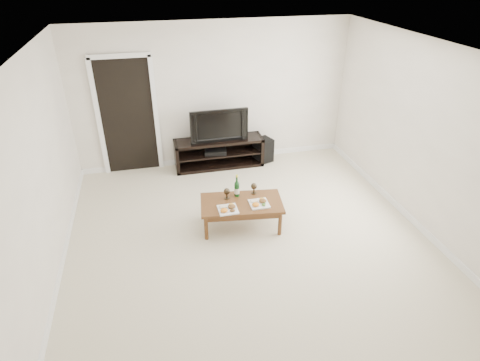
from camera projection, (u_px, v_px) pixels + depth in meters
The scene contains 14 objects.
floor at pixel (252, 246), 5.55m from camera, with size 5.50×5.50×0.00m, color beige.
back_wall at pixel (214, 95), 7.26m from camera, with size 5.00×0.04×2.60m, color white.
ceiling at pixel (255, 52), 4.26m from camera, with size 5.00×5.50×0.04m, color white.
doorway at pixel (128, 117), 7.05m from camera, with size 0.90×0.02×2.05m, color black.
media_console at pixel (219, 153), 7.53m from camera, with size 1.65×0.45×0.55m, color black.
television at pixel (218, 124), 7.25m from camera, with size 1.05×0.14×0.61m, color black.
av_receiver at pixel (216, 151), 7.49m from camera, with size 0.40×0.30×0.08m, color black.
subwoofer at pixel (263, 150), 7.75m from camera, with size 0.31×0.31×0.46m, color black.
coffee_table at pixel (241, 214), 5.87m from camera, with size 1.17×0.64×0.42m, color #593318.
plate_left at pixel (228, 208), 5.57m from camera, with size 0.27×0.27×0.07m, color white.
plate_right at pixel (259, 202), 5.70m from camera, with size 0.27×0.27×0.07m, color white.
wine_bottle at pixel (237, 185), 5.83m from camera, with size 0.07×0.07×0.35m, color #103B15.
goblet_left at pixel (227, 194), 5.81m from camera, with size 0.09×0.09×0.17m, color #342A1C, non-canonical shape.
goblet_right at pixel (254, 188), 5.94m from camera, with size 0.09×0.09×0.17m, color #342A1C, non-canonical shape.
Camera 1 is at (-1.18, -4.23, 3.53)m, focal length 30.00 mm.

